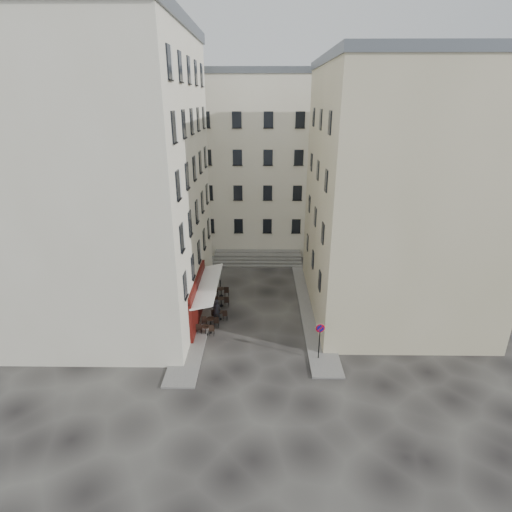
{
  "coord_description": "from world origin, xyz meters",
  "views": [
    {
      "loc": [
        0.33,
        -25.81,
        15.84
      ],
      "look_at": [
        -0.05,
        4.0,
        4.07
      ],
      "focal_mm": 28.0,
      "sensor_mm": 36.0,
      "label": 1
    }
  ],
  "objects_px": {
    "bistro_table_a": "(206,329)",
    "pedestrian": "(217,310)",
    "bistro_table_b": "(210,321)",
    "no_parking_sign": "(320,335)"
  },
  "relations": [
    {
      "from": "bistro_table_a",
      "to": "bistro_table_b",
      "type": "xyz_separation_m",
      "value": [
        0.22,
        1.1,
        -0.0
      ]
    },
    {
      "from": "bistro_table_a",
      "to": "pedestrian",
      "type": "xyz_separation_m",
      "value": [
        0.6,
        1.95,
        0.46
      ]
    },
    {
      "from": "pedestrian",
      "to": "bistro_table_b",
      "type": "bearing_deg",
      "value": 61.07
    },
    {
      "from": "no_parking_sign",
      "to": "pedestrian",
      "type": "height_order",
      "value": "no_parking_sign"
    },
    {
      "from": "no_parking_sign",
      "to": "bistro_table_b",
      "type": "height_order",
      "value": "no_parking_sign"
    },
    {
      "from": "bistro_table_b",
      "to": "no_parking_sign",
      "type": "bearing_deg",
      "value": -27.54
    },
    {
      "from": "bistro_table_a",
      "to": "bistro_table_b",
      "type": "height_order",
      "value": "bistro_table_a"
    },
    {
      "from": "no_parking_sign",
      "to": "bistro_table_b",
      "type": "distance_m",
      "value": 8.57
    },
    {
      "from": "no_parking_sign",
      "to": "bistro_table_a",
      "type": "height_order",
      "value": "no_parking_sign"
    },
    {
      "from": "bistro_table_a",
      "to": "pedestrian",
      "type": "height_order",
      "value": "pedestrian"
    }
  ]
}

